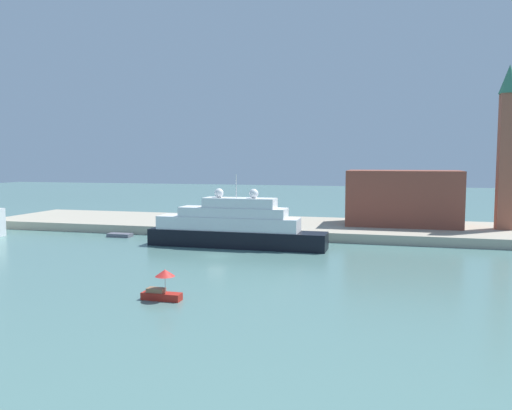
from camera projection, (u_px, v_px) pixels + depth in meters
name	position (u px, v px, depth m)	size (l,w,h in m)	color
ground	(216.00, 256.00, 71.95)	(400.00, 400.00, 0.00)	slate
quay_dock	(264.00, 226.00, 98.35)	(110.00, 23.02, 1.59)	#ADA38E
large_yacht	(234.00, 227.00, 79.31)	(28.24, 4.62, 11.40)	black
small_motorboat	(162.00, 287.00, 49.34)	(3.95, 1.93, 3.04)	#B22319
work_barge	(120.00, 235.00, 89.98)	(4.25, 1.97, 0.61)	#595966
harbor_building	(403.00, 198.00, 93.63)	(20.15, 10.90, 10.08)	brown
bell_tower	(507.00, 141.00, 86.81)	(3.41, 3.41, 28.10)	#93513D
parked_car	(203.00, 219.00, 97.93)	(4.35, 1.76, 1.42)	silver
person_figure	(224.00, 219.00, 96.17)	(0.36, 0.36, 1.78)	maroon
mooring_bollard	(230.00, 226.00, 89.82)	(0.43, 0.43, 0.85)	black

